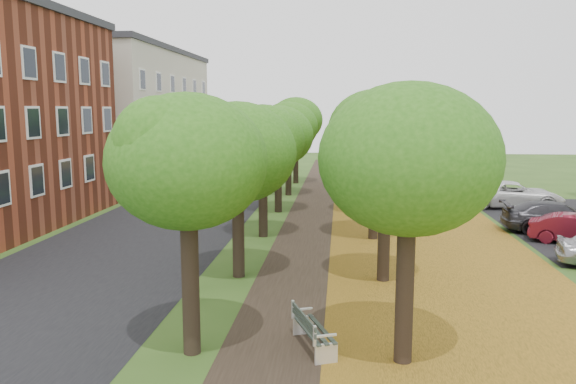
# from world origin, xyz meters

# --- Properties ---
(ground) EXTENTS (120.00, 120.00, 0.00)m
(ground) POSITION_xyz_m (0.00, 0.00, 0.00)
(ground) COLOR #2D4C19
(ground) RESTS_ON ground
(street_asphalt) EXTENTS (8.00, 70.00, 0.01)m
(street_asphalt) POSITION_xyz_m (-7.50, 15.00, 0.00)
(street_asphalt) COLOR black
(street_asphalt) RESTS_ON ground
(footpath) EXTENTS (3.20, 70.00, 0.01)m
(footpath) POSITION_xyz_m (0.00, 15.00, 0.00)
(footpath) COLOR black
(footpath) RESTS_ON ground
(leaf_verge) EXTENTS (7.50, 70.00, 0.01)m
(leaf_verge) POSITION_xyz_m (5.00, 15.00, 0.01)
(leaf_verge) COLOR #A26E1D
(leaf_verge) RESTS_ON ground
(tree_row_west) EXTENTS (3.85, 33.85, 6.00)m
(tree_row_west) POSITION_xyz_m (-2.20, 15.00, 4.34)
(tree_row_west) COLOR black
(tree_row_west) RESTS_ON ground
(tree_row_east) EXTENTS (3.85, 33.85, 6.00)m
(tree_row_east) POSITION_xyz_m (2.60, 15.00, 4.34)
(tree_row_east) COLOR black
(tree_row_east) RESTS_ON ground
(building_cream) EXTENTS (10.30, 20.30, 10.40)m
(building_cream) POSITION_xyz_m (-17.00, 33.00, 5.21)
(building_cream) COLOR beige
(building_cream) RESTS_ON ground
(bench) EXTENTS (1.17, 1.94, 0.89)m
(bench) POSITION_xyz_m (0.54, 0.49, 0.46)
(bench) COLOR #2C372F
(bench) RESTS_ON ground
(car_grey) EXTENTS (4.91, 2.26, 1.39)m
(car_grey) POSITION_xyz_m (11.00, 14.09, 0.70)
(car_grey) COLOR #2E2D32
(car_grey) RESTS_ON ground
(car_white) EXTENTS (5.60, 2.97, 1.50)m
(car_white) POSITION_xyz_m (11.00, 20.57, 0.75)
(car_white) COLOR silver
(car_white) RESTS_ON ground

